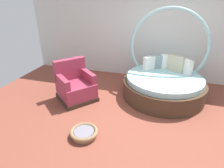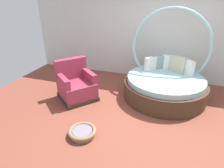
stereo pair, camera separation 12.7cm
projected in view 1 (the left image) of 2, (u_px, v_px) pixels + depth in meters
name	position (u px, v px, depth m)	size (l,w,h in m)	color
ground_plane	(145.00, 122.00, 3.80)	(8.00, 8.00, 0.02)	brown
back_wall	(161.00, 29.00, 5.23)	(8.00, 0.12, 2.89)	silver
round_daybed	(164.00, 81.00, 4.66)	(1.98, 1.98, 2.08)	#473323
red_armchair	(75.00, 86.00, 4.51)	(1.12, 1.12, 0.94)	#38281E
pet_basket	(84.00, 133.00, 3.38)	(0.51, 0.51, 0.13)	#8E704C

